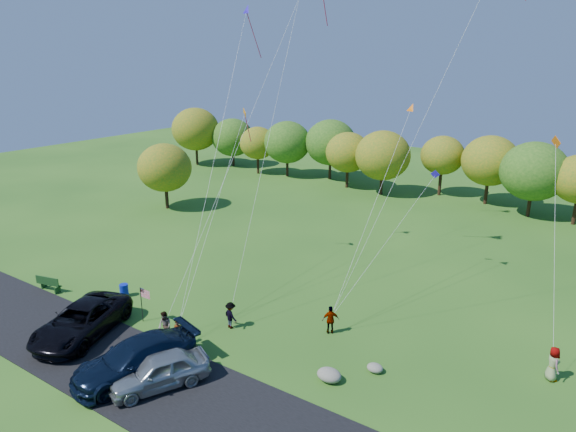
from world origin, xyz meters
name	(u,v)px	position (x,y,z in m)	size (l,w,h in m)	color
ground	(204,345)	(0.00, 0.00, 0.00)	(140.00, 140.00, 0.00)	#295919
asphalt_lane	(149,380)	(0.00, -4.00, 0.03)	(44.00, 6.00, 0.06)	black
treeline	(437,162)	(0.85, 36.07, 4.62)	(74.80, 27.96, 8.19)	#392215
minivan_dark	(81,321)	(-6.50, -3.20, 0.98)	(3.06, 6.64, 1.84)	black
minivan_navy	(135,359)	(-0.82, -4.07, 0.99)	(2.61, 6.42, 1.86)	black
minivan_silver	(159,371)	(0.82, -4.04, 0.89)	(1.97, 4.89, 1.67)	#A2A9AC
flyer_a	(178,333)	(-1.19, -0.80, 0.78)	(0.57, 0.37, 1.55)	#4C4C59
flyer_b	(165,326)	(-2.22, -0.80, 0.87)	(0.84, 0.66, 1.73)	#4C4C59
flyer_c	(231,315)	(0.00, 2.33, 0.82)	(1.06, 0.61, 1.64)	#4C4C59
flyer_d	(331,320)	(5.24, 5.11, 0.86)	(1.01, 0.42, 1.72)	#4C4C59
flyer_e	(553,364)	(16.65, 7.34, 0.90)	(0.88, 0.57, 1.81)	#4C4C59
park_bench	(49,283)	(-13.68, -0.81, 0.57)	(1.90, 0.74, 1.06)	#173F17
trash_barrel	(124,290)	(-8.71, 1.55, 0.43)	(0.58, 0.58, 0.86)	#0B1DB0
flag_assembly	(144,297)	(-4.74, -0.08, 1.68)	(0.84, 0.54, 2.27)	black
boulder_near	(329,375)	(7.47, 1.04, 0.32)	(1.28, 1.00, 0.64)	#9F9C8A
boulder_far	(375,368)	(9.05, 3.01, 0.22)	(0.85, 0.71, 0.44)	gray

